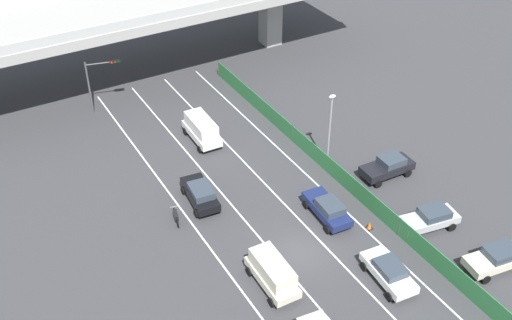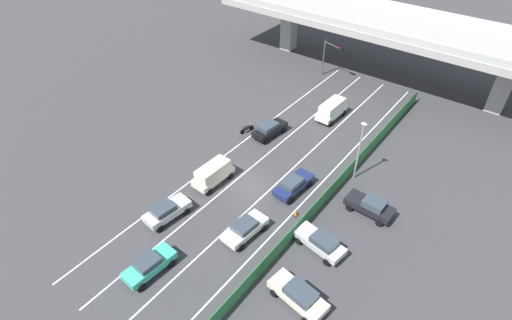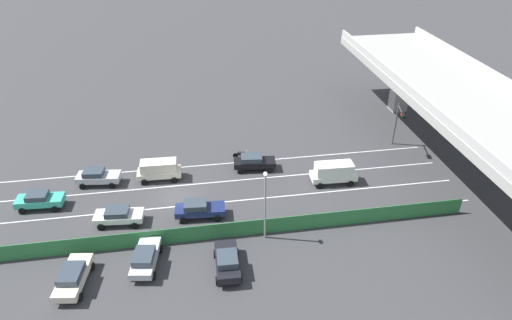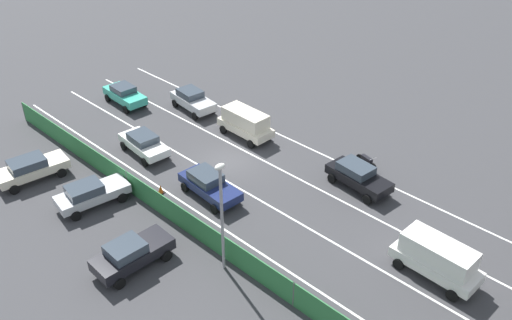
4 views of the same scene
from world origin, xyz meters
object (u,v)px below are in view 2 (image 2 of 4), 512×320
object	(u,v)px
car_taxi_teal	(149,265)
traffic_cone	(296,213)
car_sedan_black	(269,129)
motorcycle	(247,129)
parked_wagon_silver	(321,242)
parked_sedan_dark	(371,206)
parked_sedan_cream	(298,295)
car_sedan_navy	(293,184)
car_sedan_silver	(166,211)
car_van_cream	(213,173)
street_lamp	(360,145)
car_sedan_white	(245,228)
traffic_light	(330,53)
car_van_white	(332,109)

from	to	relation	value
car_taxi_teal	traffic_cone	distance (m)	13.50
car_sedan_black	traffic_cone	bearing A→B (deg)	-43.29
traffic_cone	motorcycle	bearing A→B (deg)	146.63
parked_wagon_silver	parked_sedan_dark	size ratio (longest dim) A/B	1.05
motorcycle	parked_sedan_cream	bearing A→B (deg)	-42.05
car_sedan_navy	parked_wagon_silver	world-z (taller)	car_sedan_navy
car_taxi_teal	car_sedan_silver	xyz separation A→B (m)	(-3.24, 4.85, 0.02)
car_sedan_silver	parked_wagon_silver	bearing A→B (deg)	22.46
car_van_cream	parked_sedan_cream	size ratio (longest dim) A/B	0.94
car_taxi_teal	street_lamp	size ratio (longest dim) A/B	0.66
car_sedan_white	traffic_light	xyz separation A→B (m)	(-8.94, 30.14, 2.82)
car_sedan_silver	motorcycle	size ratio (longest dim) A/B	2.32
car_sedan_white	car_van_white	bearing A→B (deg)	98.84
car_sedan_silver	motorcycle	distance (m)	15.34
car_van_white	parked_sedan_dark	distance (m)	16.09
car_taxi_teal	street_lamp	distance (m)	21.74
parked_sedan_dark	traffic_cone	world-z (taller)	parked_sedan_dark
car_sedan_navy	car_sedan_silver	distance (m)	12.11
parked_sedan_cream	traffic_light	xyz separation A→B (m)	(-16.08, 32.82, 2.78)
car_van_cream	street_lamp	xyz separation A→B (m)	(10.80, 9.10, 2.87)
car_sedan_black	traffic_cone	distance (m)	12.76
parked_sedan_cream	parked_wagon_silver	bearing A→B (deg)	102.83
car_taxi_teal	car_sedan_black	bearing A→B (deg)	99.50
car_van_white	traffic_cone	distance (m)	17.26
car_van_cream	car_sedan_white	distance (m)	7.60
car_van_cream	car_taxi_teal	size ratio (longest dim) A/B	1.02
car_van_cream	motorcycle	bearing A→B (deg)	107.61
car_sedan_navy	car_van_white	world-z (taller)	car_van_white
motorcycle	parked_wagon_silver	world-z (taller)	parked_wagon_silver
car_sedan_black	car_sedan_navy	bearing A→B (deg)	-40.44
parked_sedan_dark	parked_wagon_silver	bearing A→B (deg)	-102.96
car_sedan_black	car_sedan_white	distance (m)	15.15
traffic_cone	car_van_white	bearing A→B (deg)	108.44
motorcycle	traffic_cone	size ratio (longest dim) A/B	3.25
motorcycle	traffic_light	distance (m)	18.04
car_van_cream	street_lamp	distance (m)	14.41
parked_sedan_dark	traffic_light	size ratio (longest dim) A/B	0.85
car_sedan_navy	parked_sedan_dark	size ratio (longest dim) A/B	1.05
car_sedan_silver	traffic_light	bearing A→B (deg)	93.67
car_sedan_navy	car_taxi_teal	distance (m)	15.17
car_sedan_black	traffic_cone	size ratio (longest dim) A/B	7.75
car_sedan_silver	traffic_cone	xyz separation A→B (m)	(9.02, 7.34, -0.64)
car_sedan_black	car_taxi_teal	xyz separation A→B (m)	(3.50, -20.92, -0.02)
traffic_light	car_sedan_navy	bearing A→B (deg)	-68.26
car_van_cream	car_sedan_navy	xyz separation A→B (m)	(6.98, 3.68, -0.31)
car_sedan_silver	motorcycle	world-z (taller)	car_sedan_silver
car_sedan_silver	motorcycle	xyz separation A→B (m)	(-2.75, 15.09, -0.46)
car_sedan_black	car_sedan_silver	bearing A→B (deg)	-89.09
car_sedan_black	motorcycle	distance (m)	2.72
car_taxi_teal	car_van_white	bearing A→B (deg)	89.35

